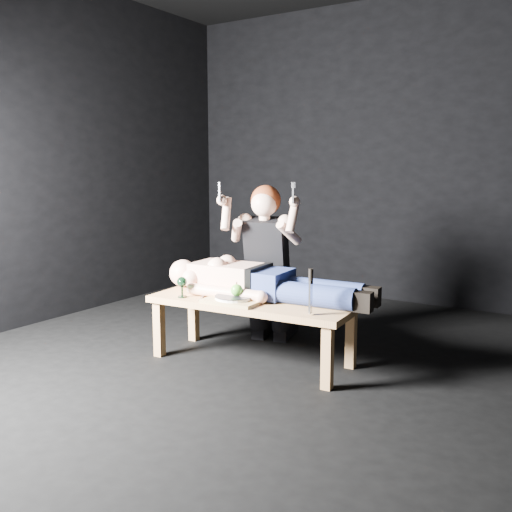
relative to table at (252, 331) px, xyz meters
name	(u,v)px	position (x,y,z in m)	size (l,w,h in m)	color
ground	(286,377)	(0.35, -0.13, -0.23)	(5.00, 5.00, 0.00)	black
back_wall	(412,153)	(0.35, 2.37, 1.27)	(5.00, 5.00, 0.00)	black
table	(252,331)	(0.00, 0.00, 0.00)	(1.45, 0.54, 0.45)	tan
lying_man	(265,279)	(0.04, 0.11, 0.36)	(1.46, 0.44, 0.27)	beige
kneeling_woman	(269,262)	(-0.15, 0.48, 0.41)	(0.67, 0.75, 1.26)	black
serving_tray	(234,301)	(-0.06, -0.13, 0.24)	(0.39, 0.28, 0.02)	tan
plate	(234,297)	(-0.06, -0.13, 0.26)	(0.26, 0.26, 0.02)	white
apple	(237,290)	(-0.04, -0.13, 0.31)	(0.08, 0.08, 0.08)	green
goblet	(182,287)	(-0.45, -0.21, 0.30)	(0.07, 0.07, 0.15)	black
fork_flat	(201,298)	(-0.31, -0.17, 0.23)	(0.01, 0.15, 0.01)	#B2B2B7
knife_flat	(253,305)	(0.10, -0.14, 0.23)	(0.01, 0.15, 0.01)	#B2B2B7
spoon_flat	(242,302)	(-0.01, -0.12, 0.23)	(0.01, 0.15, 0.01)	#B2B2B7
carving_knife	(311,292)	(0.53, -0.16, 0.37)	(0.04, 0.04, 0.29)	#B2B2B7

